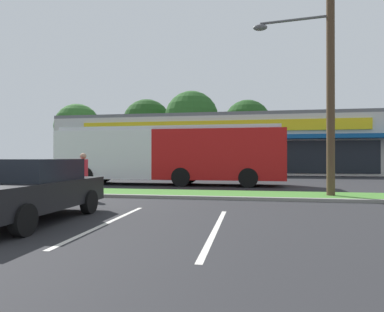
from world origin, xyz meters
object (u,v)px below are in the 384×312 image
(car_0, at_px, (31,190))
(city_bus, at_px, (169,153))
(car_1, at_px, (169,168))
(bus_stop_bench, at_px, (4,184))
(pedestrian_near_bench, at_px, (83,176))
(car_2, at_px, (88,167))
(utility_pole, at_px, (326,63))

(car_0, bearing_deg, city_bus, 176.98)
(car_0, height_order, car_1, car_0)
(city_bus, xyz_separation_m, bus_stop_bench, (-4.90, -6.89, -1.26))
(pedestrian_near_bench, bearing_deg, car_2, 171.31)
(car_0, bearing_deg, car_1, -177.46)
(bus_stop_bench, bearing_deg, city_bus, -125.42)
(bus_stop_bench, bearing_deg, car_2, -77.11)
(bus_stop_bench, distance_m, car_0, 6.16)
(utility_pole, height_order, bus_stop_bench, utility_pole)
(bus_stop_bench, height_order, car_1, car_1)
(bus_stop_bench, xyz_separation_m, pedestrian_near_bench, (3.40, -0.15, 0.35))
(city_bus, relative_size, bus_stop_bench, 7.99)
(utility_pole, height_order, city_bus, utility_pole)
(utility_pole, height_order, pedestrian_near_bench, utility_pole)
(car_0, xyz_separation_m, car_1, (-0.74, 16.69, -0.02))
(car_2, bearing_deg, bus_stop_bench, -77.11)
(car_0, bearing_deg, bus_stop_bench, -135.60)
(car_1, bearing_deg, bus_stop_bench, -106.15)
(pedestrian_near_bench, bearing_deg, bus_stop_bench, -127.65)
(utility_pole, xyz_separation_m, pedestrian_near_bench, (-8.89, -1.81, -4.26))
(city_bus, relative_size, car_0, 2.94)
(utility_pole, xyz_separation_m, car_1, (-8.73, 10.64, -4.36))
(city_bus, xyz_separation_m, car_1, (-1.34, 5.41, -1.02))
(utility_pole, height_order, car_2, utility_pole)
(bus_stop_bench, height_order, pedestrian_near_bench, pedestrian_near_bench)
(bus_stop_bench, xyz_separation_m, car_2, (-2.84, 12.39, 0.31))
(car_1, bearing_deg, car_0, -87.46)
(car_1, distance_m, pedestrian_near_bench, 12.45)
(car_2, bearing_deg, city_bus, -35.43)
(utility_pole, distance_m, pedestrian_near_bench, 10.02)
(car_1, bearing_deg, car_2, 179.16)
(city_bus, xyz_separation_m, car_2, (-7.73, 5.50, -0.96))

